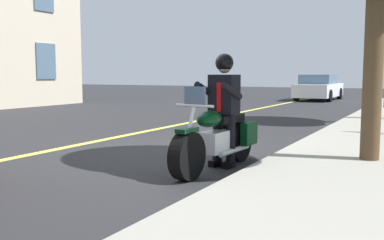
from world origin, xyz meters
The scene contains 5 objects.
ground_plane centered at (0.00, 0.00, 0.00)m, with size 80.00×80.00×0.00m, color #28282B.
lane_center_stripe centered at (0.00, -2.00, 0.01)m, with size 60.00×0.16×0.01m, color #E5DB4C.
motorcycle_main centered at (0.80, 1.40, 0.45)m, with size 2.22×0.67×1.26m.
rider_main centered at (0.61, 1.41, 1.04)m, with size 0.64×0.57×1.74m.
car_dark centered at (-17.71, -1.20, 0.69)m, with size 4.60×1.92×1.40m.
Camera 1 is at (6.63, 4.16, 1.43)m, focal length 40.49 mm.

